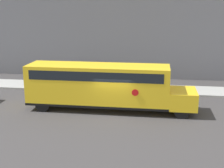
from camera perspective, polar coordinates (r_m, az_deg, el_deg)
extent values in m
plane|color=#3A3838|center=(21.35, 0.26, -5.41)|extent=(60.00, 60.00, 0.00)
cube|color=#9E9E99|center=(27.50, 2.19, -0.79)|extent=(44.00, 3.00, 0.15)
cube|color=slate|center=(33.09, 3.54, 11.27)|extent=(32.00, 4.00, 11.05)
cube|color=yellow|center=(21.77, -2.58, -0.06)|extent=(9.81, 2.50, 2.72)
cube|color=yellow|center=(21.66, 12.76, -2.61)|extent=(1.83, 2.50, 1.17)
cube|color=black|center=(22.12, -2.54, -3.28)|extent=(9.81, 2.54, 0.16)
cube|color=black|center=(21.59, -2.60, 2.03)|extent=(9.03, 2.53, 0.64)
cylinder|color=red|center=(20.22, 4.26, -1.59)|extent=(0.44, 0.02, 0.44)
cylinder|color=black|center=(22.84, 12.27, -3.11)|extent=(1.00, 0.30, 1.00)
cylinder|color=black|center=(20.79, 12.63, -4.85)|extent=(1.00, 0.30, 1.00)
cylinder|color=black|center=(24.07, -10.75, -2.15)|extent=(1.00, 0.30, 1.00)
cylinder|color=black|center=(22.13, -12.56, -3.69)|extent=(1.00, 0.30, 1.00)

